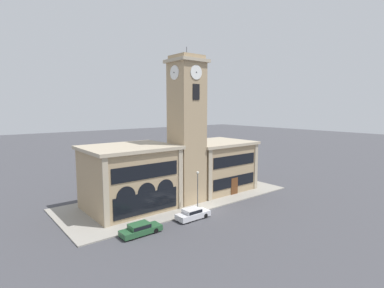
# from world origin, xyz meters

# --- Properties ---
(ground_plane) EXTENTS (300.00, 300.00, 0.00)m
(ground_plane) POSITION_xyz_m (0.00, 0.00, 0.00)
(ground_plane) COLOR #424247
(sidewalk_kerb) EXTENTS (36.02, 14.31, 0.15)m
(sidewalk_kerb) POSITION_xyz_m (0.00, 7.15, 0.07)
(sidewalk_kerb) COLOR gray
(sidewalk_kerb) RESTS_ON ground_plane
(clock_tower) EXTENTS (4.95, 4.95, 22.89)m
(clock_tower) POSITION_xyz_m (-0.00, 4.99, 10.89)
(clock_tower) COLOR tan
(clock_tower) RESTS_ON ground_plane
(town_hall_left_wing) EXTENTS (12.28, 10.14, 8.98)m
(town_hall_left_wing) POSITION_xyz_m (-8.22, 7.55, 4.52)
(town_hall_left_wing) COLOR tan
(town_hall_left_wing) RESTS_ON ground_plane
(town_hall_right_wing) EXTENTS (12.09, 10.14, 8.43)m
(town_hall_right_wing) POSITION_xyz_m (8.12, 7.56, 4.24)
(town_hall_right_wing) COLOR tan
(town_hall_right_wing) RESTS_ON ground_plane
(parked_car_near) EXTENTS (4.78, 1.75, 1.33)m
(parked_car_near) POSITION_xyz_m (-11.42, -1.16, 0.69)
(parked_car_near) COLOR #285633
(parked_car_near) RESTS_ON ground_plane
(parked_car_mid) EXTENTS (4.58, 1.82, 1.40)m
(parked_car_mid) POSITION_xyz_m (-3.83, -1.16, 0.73)
(parked_car_mid) COLOR silver
(parked_car_mid) RESTS_ON ground_plane
(street_lamp) EXTENTS (0.36, 0.36, 5.47)m
(street_lamp) POSITION_xyz_m (-1.44, 0.71, 3.77)
(street_lamp) COLOR #4C4C51
(street_lamp) RESTS_ON sidewalk_kerb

